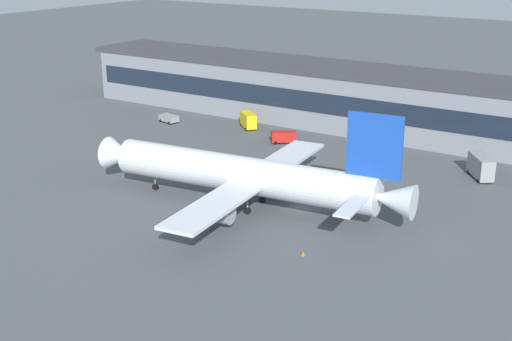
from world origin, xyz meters
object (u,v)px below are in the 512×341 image
Objects in this scene: airliner at (247,175)px; catering_truck at (481,166)px; pushback_tractor at (169,118)px; belt_loader at (374,152)px; stair_truck at (248,120)px; crew_van at (283,136)px; traffic_cone_0 at (303,253)px.

airliner is 7.50× the size of catering_truck.
pushback_tractor is 0.83× the size of belt_loader.
stair_truck is (-33.83, 5.37, 0.83)m from belt_loader.
crew_van is 8.02× the size of traffic_cone_0.
stair_truck reaches higher than traffic_cone_0.
belt_loader is 0.86× the size of catering_truck.
belt_loader reaches higher than traffic_cone_0.
stair_truck is 9.01× the size of traffic_cone_0.
stair_truck is 14.64m from crew_van.
airliner reaches higher than stair_truck.
airliner is at bearing -37.35° from pushback_tractor.
airliner reaches higher than crew_van.
airliner is 81.09× the size of traffic_cone_0.
catering_truck is 10.81× the size of traffic_cone_0.
traffic_cone_0 is (30.79, -45.96, -1.12)m from crew_van.
traffic_cone_0 is at bearing -33.51° from airliner.
stair_truck reaches higher than pushback_tractor.
traffic_cone_0 is at bearing -36.38° from pushback_tractor.
catering_truck reaches higher than crew_van.
airliner reaches higher than belt_loader.
airliner is 10.51× the size of pushback_tractor.
pushback_tractor is 0.86× the size of stair_truck.
stair_truck is (-27.49, 41.33, -3.44)m from airliner.
belt_loader is 9.25× the size of traffic_cone_0.
belt_loader is at bearing 177.48° from catering_truck.
traffic_cone_0 is (16.51, -10.93, -5.08)m from airliner.
airliner is 20.44m from traffic_cone_0.
stair_truck is (18.73, 6.05, 0.93)m from pushback_tractor.
belt_loader is 34.26m from stair_truck.
airliner is 58.31m from pushback_tractor.
stair_truck is 68.33m from traffic_cone_0.
crew_van is at bearing -25.49° from stair_truck.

